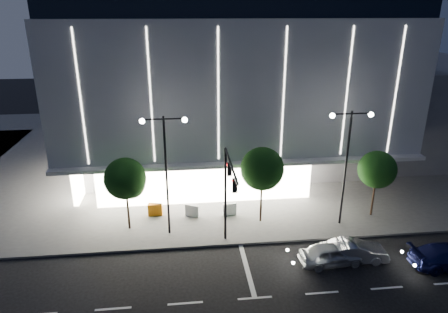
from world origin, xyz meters
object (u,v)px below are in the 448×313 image
tree_mid (262,171)px  barrier_a (155,210)px  street_lamp_west (166,159)px  street_lamp_east (347,152)px  tree_left (126,181)px  car_lead (331,254)px  barrier_c (155,209)px  barrier_d (229,209)px  barrier_b (192,211)px  car_second (354,251)px  traffic_mast (228,185)px  tree_right (377,171)px

tree_mid → barrier_a: (-8.21, 1.71, -3.68)m
street_lamp_west → barrier_a: bearing=113.4°
street_lamp_east → tree_left: bearing=176.3°
car_lead → tree_left: bearing=62.9°
barrier_c → barrier_d: 5.91m
street_lamp_east → car_lead: (-2.49, -4.77, -5.25)m
barrier_b → barrier_d: bearing=22.9°
street_lamp_west → car_second: street_lamp_west is taller
traffic_mast → tree_right: size_ratio=1.28×
barrier_b → car_lead: bearing=-14.8°
barrier_a → barrier_d: 5.93m
traffic_mast → barrier_b: traffic_mast is taller
tree_left → car_lead: tree_left is taller
street_lamp_west → traffic_mast: bearing=-33.6°
street_lamp_west → barrier_a: size_ratio=8.18×
traffic_mast → car_lead: bearing=-18.0°
tree_left → barrier_b: bearing=15.2°
tree_left → barrier_c: size_ratio=5.20×
tree_left → barrier_d: tree_left is taller
tree_mid → barrier_a: 9.16m
street_lamp_west → tree_left: street_lamp_west is taller
tree_left → barrier_a: size_ratio=5.20×
street_lamp_east → tree_right: size_ratio=1.63×
street_lamp_west → tree_right: size_ratio=1.63×
tree_left → tree_mid: (10.00, 0.00, 0.30)m
traffic_mast → street_lamp_east: bearing=16.5°
tree_right → barrier_b: size_ratio=5.01×
tree_mid → street_lamp_east: bearing=-9.7°
street_lamp_west → barrier_a: (-1.18, 2.73, -5.31)m
tree_right → car_lead: size_ratio=1.32×
street_lamp_west → tree_left: 3.69m
car_second → barrier_b: 12.48m
street_lamp_east → barrier_b: (-11.25, 2.30, -5.31)m
tree_right → barrier_c: 17.57m
street_lamp_west → barrier_c: street_lamp_west is taller
car_second → barrier_a: size_ratio=3.90×
tree_mid → car_lead: (3.48, -5.79, -3.62)m
tree_right → car_lead: tree_right is taller
tree_right → car_second: size_ratio=1.28×
street_lamp_west → tree_left: bearing=161.1°
traffic_mast → car_second: (8.14, -1.95, -4.32)m
street_lamp_west → barrier_c: bearing=111.8°
tree_right → barrier_a: bearing=174.3°
car_lead → car_second: size_ratio=0.97×
street_lamp_west → car_second: 14.01m
traffic_mast → car_second: traffic_mast is taller
street_lamp_west → car_lead: (10.51, -4.77, -5.25)m
tree_mid → tree_right: bearing=-0.0°
street_lamp_east → tree_left: size_ratio=1.57×
tree_right → barrier_b: (-14.28, 1.28, -3.23)m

